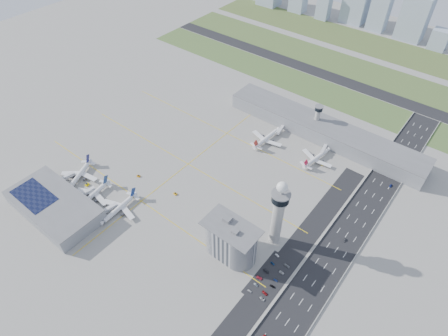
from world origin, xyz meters
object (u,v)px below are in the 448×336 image
Objects in this scene: airplane_far_b at (317,156)px; jet_bridge_near_2 at (102,214)px; jet_bridge_near_1 at (80,197)px; tug_0 at (87,185)px; car_hw_4 at (398,148)px; jet_bridge_near_0 at (60,181)px; jet_bridge_far_0 at (283,127)px; jet_bridge_far_1 at (325,146)px; car_lot_11 at (287,266)px; car_lot_1 at (256,285)px; car_lot_10 at (282,273)px; admin_building at (231,240)px; tug_3 at (175,194)px; airplane_near_a at (78,174)px; car_lot_3 at (266,271)px; tug_5 at (322,164)px; airplane_near_b at (91,194)px; tug_4 at (259,144)px; car_lot_6 at (262,299)px; car_lot_0 at (250,291)px; car_lot_5 at (277,255)px; car_lot_2 at (259,278)px; car_hw_1 at (345,240)px; control_tower at (278,211)px; secondary_tower at (317,117)px; airplane_far_a at (267,136)px; tug_2 at (132,196)px; car_lot_4 at (273,263)px; tug_1 at (139,176)px; car_hw_2 at (391,186)px; car_lot_9 at (276,280)px; airplane_near_c at (118,207)px.

jet_bridge_near_2 is at bearing 157.87° from airplane_far_b.
jet_bridge_near_1 reaches higher than tug_0.
jet_bridge_near_0 is at bearing -131.29° from car_hw_4.
jet_bridge_far_0 and jet_bridge_far_1 have the same top height.
car_lot_11 is at bearing -178.77° from tug_0.
car_lot_10 is at bearing -19.69° from car_lot_1.
airplane_far_b is 220.17m from jet_bridge_near_1.
tug_3 is (-74.47, 16.18, -14.43)m from admin_building.
tug_3 is at bearing -18.95° from jet_bridge_near_2.
airplane_near_a is at bearing -51.41° from jet_bridge_far_1.
jet_bridge_far_1 is 3.10× the size of car_lot_3.
admin_building is at bearing -59.62° from jet_bridge_near_2.
tug_5 is at bearing 86.16° from admin_building.
tug_4 is at bearing 147.33° from airplane_near_b.
jet_bridge_far_1 is 175.84m from car_lot_6.
car_lot_5 reaches higher than car_lot_0.
car_lot_3 is (31.16, -151.43, -2.20)m from jet_bridge_far_1.
jet_bridge_near_2 is at bearing 149.58° from tug_0.
car_lot_2 is 76.86m from car_hw_1.
control_tower is 19.60× the size of car_hw_4.
secondary_tower is at bearing 112.74° from jet_bridge_far_0.
car_hw_1 is (116.77, -64.40, -5.32)m from airplane_far_a.
tug_2 reaches higher than car_hw_4.
car_lot_4 is (-0.05, 8.38, -0.07)m from car_lot_3.
jet_bridge_far_1 is 184.37m from tug_1.
tug_1 is at bearing -130.92° from car_hw_4.
airplane_far_b reaches higher than car_lot_5.
admin_building reaches higher than car_hw_2.
car_lot_6 is (146.01, 22.03, -2.28)m from jet_bridge_near_2.
jet_bridge_near_1 is 179.84m from car_lot_9.
tug_0 is 176.20m from car_lot_1.
airplane_near_a is at bearing -124.57° from secondary_tower.
car_lot_3 is at bearing 75.78° from car_lot_9.
tug_2 is at bearing -159.95° from car_hw_1.
tug_0 is at bearing 163.31° from tug_5.
control_tower is 14.29× the size of car_lot_3.
car_lot_10 is at bearing -23.72° from car_lot_0.
car_lot_10 is (20.44, -21.31, -34.50)m from control_tower.
car_lot_11 reaches higher than car_lot_5.
car_lot_4 reaches higher than car_lot_10.
car_lot_5 reaches higher than car_lot_10.
car_lot_4 is (166.11, 49.95, -2.26)m from jet_bridge_near_1.
tug_5 is 1.00× the size of car_hw_4.
car_hw_4 is at bearing 121.20° from tug_1.
car_hw_1 is (32.86, 61.38, -0.03)m from car_lot_3.
airplane_far_b is 9.00m from tug_5.
jet_bridge_near_1 is at bearing 113.04° from tug_0.
airplane_near_c is at bearing 102.02° from car_lot_6.
tug_1 is (-116.37, 11.01, -14.48)m from admin_building.
airplane_far_a is at bearing -173.89° from car_hw_2.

